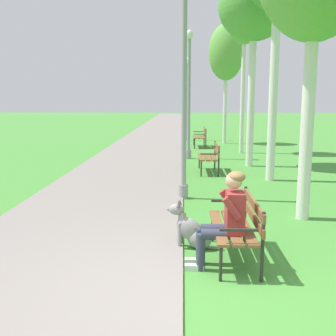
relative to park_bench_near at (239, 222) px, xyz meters
The scene contains 13 objects.
ground_plane 1.34m from the park_bench_near, 116.21° to the right, with size 120.00×120.00×0.00m, color #478E38.
paved_path 23.02m from the park_bench_near, 95.96° to the left, with size 3.29×60.00×0.04m, color gray.
park_bench_near is the anchor object (origin of this frame).
park_bench_mid 6.65m from the park_bench_near, 89.51° to the left, with size 0.55×1.50×0.85m.
park_bench_far 13.06m from the park_bench_near, 89.78° to the left, with size 0.55×1.50×0.85m.
person_seated_on_near_bench 0.39m from the park_bench_near, 126.37° to the right, with size 0.74×0.49×1.25m.
dog_grey 0.77m from the park_bench_near, 146.70° to the left, with size 0.83×0.35×0.71m.
lamp_post_near 3.98m from the park_bench_near, 102.11° to the left, with size 0.24×0.24×4.69m.
lamp_post_mid 9.63m from the park_bench_near, 93.31° to the left, with size 0.24×0.24×4.46m.
lamp_post_far 16.16m from the park_bench_near, 91.91° to the left, with size 0.24×0.24×4.17m.
birch_tree_fourth 9.05m from the park_bench_near, 80.08° to the left, with size 2.17×2.15×5.93m.
birch_tree_fifth 12.16m from the park_bench_near, 82.00° to the left, with size 1.45×1.54×6.52m.
birch_tree_sixth 15.15m from the park_bench_near, 85.15° to the left, with size 1.64×1.54×5.57m.
Camera 1 is at (-0.20, -4.19, 2.13)m, focal length 44.18 mm.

